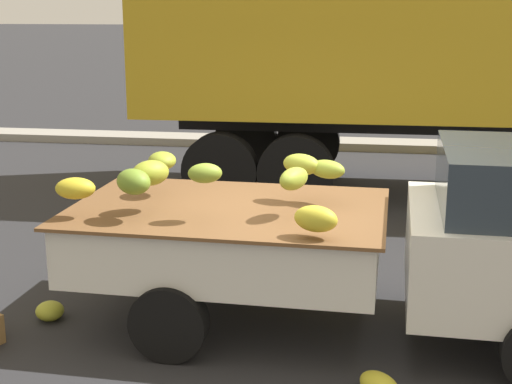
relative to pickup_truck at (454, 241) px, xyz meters
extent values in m
plane|color=#28282B|center=(-1.25, 0.09, -0.88)|extent=(220.00, 220.00, 0.00)
cube|color=gray|center=(-1.25, 8.77, -0.80)|extent=(80.00, 0.80, 0.16)
cube|color=#28333D|center=(0.39, -0.01, 0.56)|extent=(1.11, 1.57, 0.52)
cube|color=silver|center=(-1.94, 0.07, -0.30)|extent=(2.70, 1.83, 0.08)
cube|color=silver|center=(-1.92, 0.92, -0.04)|extent=(2.65, 0.13, 0.44)
cube|color=silver|center=(-1.97, -0.78, -0.04)|extent=(2.65, 0.13, 0.44)
cube|color=silver|center=(-0.65, 0.03, -0.04)|extent=(0.10, 1.75, 0.44)
cube|color=silver|center=(-3.24, 0.11, -0.04)|extent=(0.10, 1.75, 0.44)
cube|color=#B21914|center=(-1.92, 0.95, -0.08)|extent=(2.54, 0.09, 0.07)
cube|color=brown|center=(-1.94, 0.07, 0.19)|extent=(2.82, 1.96, 0.03)
ellipsoid|color=#95A12B|center=(-2.57, -0.20, 0.54)|extent=(0.41, 0.41, 0.22)
ellipsoid|color=#8DA12F|center=(-1.10, 0.30, 0.52)|extent=(0.39, 0.32, 0.17)
ellipsoid|color=gold|center=(-3.13, -0.48, 0.46)|extent=(0.36, 0.26, 0.18)
ellipsoid|color=olive|center=(-2.63, -0.48, 0.53)|extent=(0.41, 0.39, 0.21)
ellipsoid|color=#8FA02C|center=(-2.63, 0.36, 0.53)|extent=(0.35, 0.39, 0.16)
ellipsoid|color=gold|center=(-1.11, -0.72, 0.36)|extent=(0.39, 0.30, 0.20)
ellipsoid|color=olive|center=(-2.04, -0.41, 0.61)|extent=(0.32, 0.25, 0.16)
ellipsoid|color=#9EAA30|center=(-1.33, 0.36, 0.54)|extent=(0.42, 0.34, 0.19)
ellipsoid|color=#94A731|center=(-1.34, -0.19, 0.54)|extent=(0.31, 0.41, 0.19)
cylinder|color=black|center=(0.66, 0.83, -0.56)|extent=(0.65, 0.22, 0.64)
cylinder|color=black|center=(-2.23, 0.92, -0.56)|extent=(0.65, 0.22, 0.64)
cylinder|color=black|center=(-2.28, -0.77, -0.56)|extent=(0.65, 0.22, 0.64)
cylinder|color=black|center=(-1.78, 6.31, -0.34)|extent=(1.08, 0.32, 1.08)
cylinder|color=black|center=(-1.74, 3.92, -0.34)|extent=(1.08, 0.32, 1.08)
cylinder|color=black|center=(-2.86, 6.30, -0.34)|extent=(1.08, 0.32, 1.08)
cylinder|color=black|center=(-2.82, 3.90, -0.34)|extent=(1.08, 0.32, 1.08)
ellipsoid|color=#ABB02F|center=(-3.58, -0.18, -0.80)|extent=(0.35, 0.37, 0.17)
camera|label=1|loc=(-0.73, -6.08, 1.92)|focal=51.52mm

